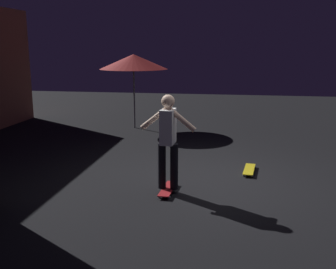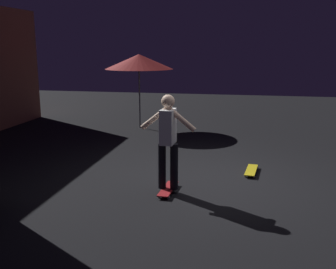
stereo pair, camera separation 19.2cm
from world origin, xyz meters
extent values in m
plane|color=black|center=(0.00, 0.00, 0.00)|extent=(28.00, 28.00, 0.00)
cylinder|color=slate|center=(4.63, 2.75, 1.10)|extent=(0.05, 0.05, 2.20)
cone|color=#A52626|center=(4.63, 2.75, 2.08)|extent=(2.10, 2.10, 0.45)
cube|color=#AD1E23|center=(-0.77, 0.77, 0.06)|extent=(0.79, 0.25, 0.02)
sphere|color=silver|center=(-0.46, 0.84, 0.03)|extent=(0.05, 0.05, 0.05)
sphere|color=silver|center=(-0.47, 0.67, 0.03)|extent=(0.05, 0.05, 0.05)
sphere|color=silver|center=(-1.06, 0.88, 0.03)|extent=(0.05, 0.05, 0.05)
sphere|color=silver|center=(-1.07, 0.71, 0.03)|extent=(0.05, 0.05, 0.05)
cube|color=gold|center=(0.62, -0.69, 0.06)|extent=(0.80, 0.29, 0.02)
sphere|color=silver|center=(0.31, -0.74, 0.03)|extent=(0.05, 0.05, 0.05)
sphere|color=silver|center=(0.33, -0.57, 0.03)|extent=(0.05, 0.05, 0.05)
sphere|color=silver|center=(0.91, -0.81, 0.03)|extent=(0.05, 0.05, 0.05)
sphere|color=silver|center=(0.93, -0.64, 0.03)|extent=(0.05, 0.05, 0.05)
cylinder|color=black|center=(-0.76, 0.88, 0.48)|extent=(0.14, 0.14, 0.82)
cylinder|color=black|center=(-0.78, 0.66, 0.48)|extent=(0.14, 0.14, 0.82)
cube|color=white|center=(-0.77, 0.77, 1.19)|extent=(0.39, 0.24, 0.60)
sphere|color=beige|center=(-0.77, 0.77, 1.62)|extent=(0.23, 0.23, 0.23)
cylinder|color=beige|center=(-0.76, 0.99, 1.34)|extent=(0.12, 0.55, 0.46)
cylinder|color=beige|center=(-0.78, 0.55, 1.34)|extent=(0.12, 0.55, 0.46)
camera|label=1|loc=(-7.26, -0.31, 2.53)|focal=41.90mm
camera|label=2|loc=(-7.22, -0.50, 2.53)|focal=41.90mm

